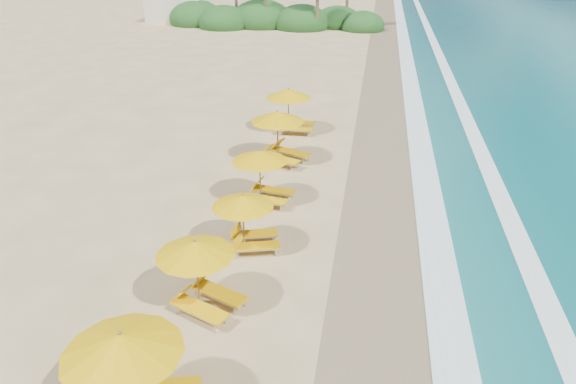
{
  "coord_description": "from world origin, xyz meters",
  "views": [
    {
      "loc": [
        2.96,
        -17.49,
        9.99
      ],
      "look_at": [
        0.0,
        0.0,
        1.2
      ],
      "focal_mm": 32.71,
      "sensor_mm": 36.0,
      "label": 1
    }
  ],
  "objects": [
    {
      "name": "beach_building",
      "position": [
        -22.0,
        48.0,
        1.4
      ],
      "size": [
        7.0,
        5.0,
        2.8
      ],
      "primitive_type": "cube",
      "color": "beige",
      "rests_on": "ground"
    },
    {
      "name": "surf_foam",
      "position": [
        6.7,
        0.0,
        0.03
      ],
      "size": [
        4.0,
        160.0,
        0.01
      ],
      "color": "white",
      "rests_on": "ground"
    },
    {
      "name": "station_2",
      "position": [
        -1.0,
        -2.26,
        1.21
      ],
      "size": [
        2.72,
        2.64,
        2.17
      ],
      "rotation": [
        0.0,
        0.0,
        0.29
      ],
      "color": "olive",
      "rests_on": "ground"
    },
    {
      "name": "station_5",
      "position": [
        -1.46,
        9.9,
        1.4
      ],
      "size": [
        2.7,
        2.48,
        2.51
      ],
      "rotation": [
        0.0,
        0.0,
        0.01
      ],
      "color": "olive",
      "rests_on": "ground"
    },
    {
      "name": "station_0",
      "position": [
        -1.67,
        -9.76,
        1.48
      ],
      "size": [
        3.28,
        3.17,
        2.65
      ],
      "rotation": [
        0.0,
        0.0,
        0.25
      ],
      "color": "olive",
      "rests_on": "ground"
    },
    {
      "name": "station_3",
      "position": [
        -1.21,
        1.36,
        1.29
      ],
      "size": [
        2.74,
        2.61,
        2.31
      ],
      "rotation": [
        0.0,
        0.0,
        -0.17
      ],
      "color": "olive",
      "rests_on": "ground"
    },
    {
      "name": "wet_sand",
      "position": [
        4.0,
        0.0,
        0.01
      ],
      "size": [
        4.0,
        160.0,
        0.01
      ],
      "primitive_type": "cube",
      "color": "olive",
      "rests_on": "ground"
    },
    {
      "name": "treeline",
      "position": [
        -9.94,
        45.51,
        1.0
      ],
      "size": [
        25.8,
        8.8,
        9.74
      ],
      "color": "#163D14",
      "rests_on": "ground"
    },
    {
      "name": "station_1",
      "position": [
        -1.55,
        -5.68,
        1.3
      ],
      "size": [
        3.03,
        3.0,
        2.32
      ],
      "rotation": [
        0.0,
        0.0,
        -0.4
      ],
      "color": "olive",
      "rests_on": "ground"
    },
    {
      "name": "station_4",
      "position": [
        -1.28,
        5.59,
        1.45
      ],
      "size": [
        3.38,
        3.35,
        2.59
      ],
      "rotation": [
        0.0,
        0.0,
        -0.41
      ],
      "color": "olive",
      "rests_on": "ground"
    },
    {
      "name": "ground",
      "position": [
        0.0,
        0.0,
        0.0
      ],
      "size": [
        160.0,
        160.0,
        0.0
      ],
      "primitive_type": "plane",
      "color": "tan",
      "rests_on": "ground"
    }
  ]
}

